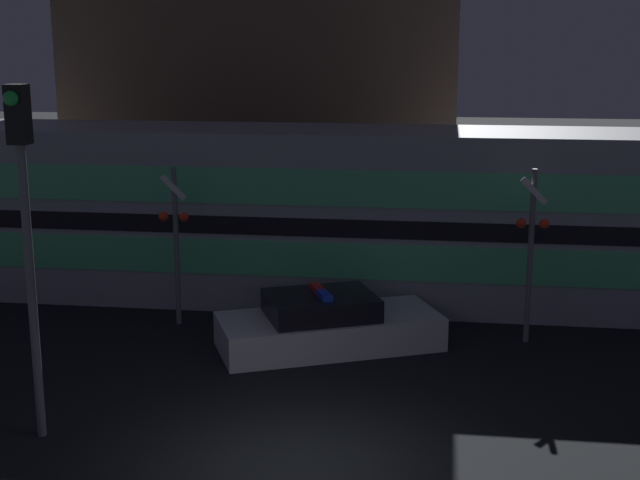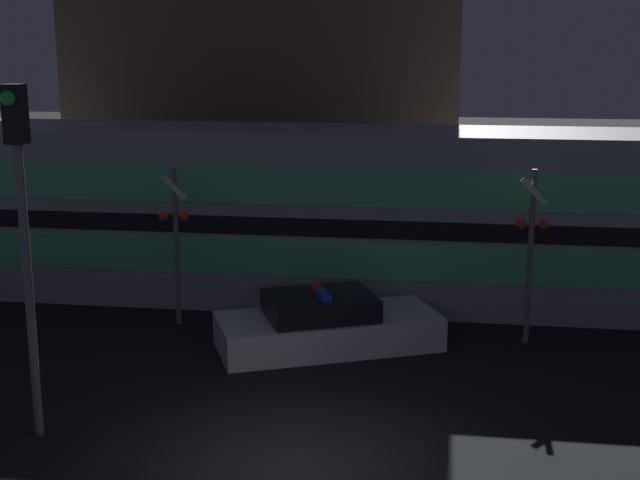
% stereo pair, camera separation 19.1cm
% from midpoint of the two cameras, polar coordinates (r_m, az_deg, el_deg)
% --- Properties ---
extents(ground_plane, '(120.00, 120.00, 0.00)m').
position_cam_midpoint_polar(ground_plane, '(13.83, -1.81, -14.52)').
color(ground_plane, black).
extents(train, '(23.28, 2.93, 4.20)m').
position_cam_midpoint_polar(train, '(21.72, -0.76, 1.62)').
color(train, '#999EA5').
rests_on(train, ground_plane).
extents(police_car, '(4.93, 3.54, 1.28)m').
position_cam_midpoint_polar(police_car, '(18.62, 0.18, -5.50)').
color(police_car, silver).
rests_on(police_car, ground_plane).
extents(crossing_signal_near, '(0.68, 0.29, 3.72)m').
position_cam_midpoint_polar(crossing_signal_near, '(19.00, 13.07, -0.39)').
color(crossing_signal_near, slate).
rests_on(crossing_signal_near, ground_plane).
extents(crossing_signal_far, '(0.68, 0.29, 3.57)m').
position_cam_midpoint_polar(crossing_signal_far, '(19.96, -9.50, 0.19)').
color(crossing_signal_far, slate).
rests_on(crossing_signal_far, ground_plane).
extents(traffic_light_corner, '(0.30, 0.46, 5.67)m').
position_cam_midpoint_polar(traffic_light_corner, '(14.46, -18.73, 1.98)').
color(traffic_light_corner, slate).
rests_on(traffic_light_corner, ground_plane).
extents(building_left, '(11.81, 5.95, 10.09)m').
position_cam_midpoint_polar(building_left, '(28.97, -3.42, 10.32)').
color(building_left, brown).
rests_on(building_left, ground_plane).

